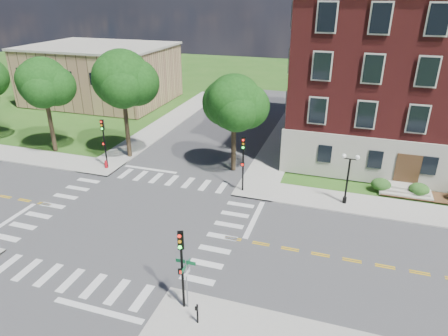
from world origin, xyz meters
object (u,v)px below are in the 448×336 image
(push_button_post, at_px, (197,313))
(traffic_signal_se, at_px, (182,261))
(traffic_signal_nw, at_px, (104,137))
(fire_hydrant, at_px, (106,164))
(twin_lamp_west, at_px, (348,176))
(street_sign_pole, at_px, (186,275))
(traffic_signal_ne, at_px, (243,157))

(push_button_post, bearing_deg, traffic_signal_se, 142.72)
(traffic_signal_nw, distance_m, fire_hydrant, 2.72)
(traffic_signal_nw, bearing_deg, fire_hydrant, -120.39)
(traffic_signal_nw, distance_m, twin_lamp_west, 22.27)
(fire_hydrant, bearing_deg, street_sign_pole, -45.11)
(twin_lamp_west, relative_size, push_button_post, 3.53)
(twin_lamp_west, relative_size, fire_hydrant, 5.64)
(traffic_signal_ne, relative_size, twin_lamp_west, 1.13)
(traffic_signal_ne, distance_m, fire_hydrant, 14.14)
(fire_hydrant, bearing_deg, traffic_signal_se, -45.61)
(traffic_signal_ne, relative_size, traffic_signal_nw, 1.00)
(twin_lamp_west, distance_m, street_sign_pole, 16.52)
(traffic_signal_ne, bearing_deg, fire_hydrant, 177.78)
(traffic_signal_ne, xyz_separation_m, push_button_post, (1.79, -15.16, -2.39))
(traffic_signal_nw, height_order, fire_hydrant, traffic_signal_nw)
(traffic_signal_nw, relative_size, twin_lamp_west, 1.13)
(traffic_signal_ne, xyz_separation_m, traffic_signal_nw, (-13.80, 0.65, 0.00))
(twin_lamp_west, xyz_separation_m, push_button_post, (-6.66, -15.58, -1.73))
(twin_lamp_west, height_order, push_button_post, twin_lamp_west)
(push_button_post, distance_m, fire_hydrant, 22.18)
(push_button_post, bearing_deg, traffic_signal_ne, 96.75)
(traffic_signal_ne, height_order, traffic_signal_nw, same)
(push_button_post, bearing_deg, traffic_signal_nw, 134.61)
(traffic_signal_ne, height_order, push_button_post, traffic_signal_ne)
(twin_lamp_west, height_order, fire_hydrant, twin_lamp_west)
(traffic_signal_ne, distance_m, push_button_post, 15.46)
(push_button_post, relative_size, fire_hydrant, 1.60)
(traffic_signal_se, xyz_separation_m, traffic_signal_ne, (-0.66, 14.30, 0.00))
(traffic_signal_se, xyz_separation_m, traffic_signal_nw, (-14.46, 14.95, 0.00))
(street_sign_pole, height_order, push_button_post, street_sign_pole)
(traffic_signal_ne, relative_size, push_button_post, 4.00)
(fire_hydrant, bearing_deg, twin_lamp_west, -0.32)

